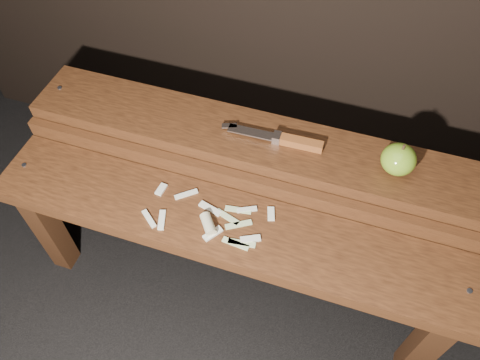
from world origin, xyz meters
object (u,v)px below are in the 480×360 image
(knife, at_px, (288,140))
(bench_front_tier, at_px, (225,240))
(bench_rear_tier, at_px, (252,158))
(apple, at_px, (399,159))

(knife, bearing_deg, bench_front_tier, -110.94)
(knife, bearing_deg, bench_rear_tier, -176.34)
(bench_front_tier, height_order, knife, knife)
(bench_rear_tier, xyz_separation_m, knife, (0.09, 0.01, 0.10))
(bench_front_tier, relative_size, apple, 13.96)
(apple, bearing_deg, bench_rear_tier, -179.30)
(bench_front_tier, xyz_separation_m, apple, (0.35, 0.23, 0.18))
(bench_rear_tier, height_order, apple, apple)
(bench_rear_tier, relative_size, apple, 13.96)
(bench_rear_tier, bearing_deg, knife, 3.66)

